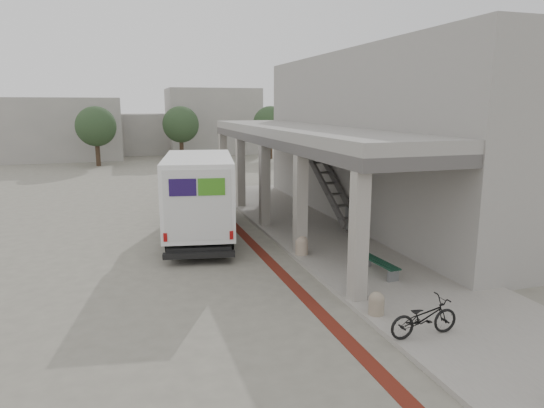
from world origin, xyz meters
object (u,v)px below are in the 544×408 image
object	(u,v)px
bench	(379,265)
utility_cabinet	(353,220)
fedex_truck	(199,193)
bicycle_black	(424,317)

from	to	relation	value
bench	utility_cabinet	bearing A→B (deg)	67.72
fedex_truck	utility_cabinet	xyz separation A→B (m)	(5.58, -1.55, -1.07)
bench	utility_cabinet	distance (m)	4.75
bench	bicycle_black	xyz separation A→B (m)	(-1.05, -3.67, 0.14)
utility_cabinet	bicycle_black	distance (m)	8.56
bicycle_black	utility_cabinet	bearing A→B (deg)	-17.84
fedex_truck	bicycle_black	distance (m)	10.27
bicycle_black	bench	bearing A→B (deg)	-16.81
fedex_truck	bicycle_black	xyz separation A→B (m)	(3.08, -9.73, -1.12)
utility_cabinet	bicycle_black	size ratio (longest dim) A/B	0.59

